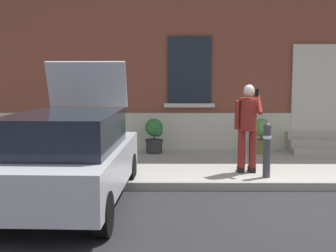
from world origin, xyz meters
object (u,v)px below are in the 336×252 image
at_px(bollard_far_left, 52,148).
at_px(person_on_phone, 248,123).
at_px(planter_charcoal, 154,135).
at_px(planter_olive, 262,135).
at_px(hatchback_car_silver, 69,156).
at_px(planter_terracotta, 50,134).
at_px(bollard_near_person, 267,148).

xyz_separation_m(bollard_far_left, person_on_phone, (3.75, 0.40, 0.44)).
distance_m(planter_charcoal, planter_olive, 2.65).
xyz_separation_m(person_on_phone, planter_olive, (0.73, 2.26, -0.55)).
bearing_deg(person_on_phone, hatchback_car_silver, -145.98).
height_order(planter_terracotta, planter_olive, same).
bearing_deg(person_on_phone, planter_charcoal, 134.66).
bearing_deg(bollard_far_left, planter_charcoal, 55.42).
xyz_separation_m(bollard_far_left, planter_olive, (4.48, 2.65, -0.11)).
relative_size(person_on_phone, planter_olive, 2.03).
bearing_deg(planter_charcoal, planter_terracotta, 175.74).
bearing_deg(planter_terracotta, bollard_far_left, -74.00).
relative_size(bollard_near_person, planter_terracotta, 1.22).
relative_size(hatchback_car_silver, planter_charcoal, 4.79).
bearing_deg(bollard_near_person, planter_terracotta, 149.65).
bearing_deg(planter_olive, planter_terracotta, 177.85).
bearing_deg(bollard_near_person, planter_olive, 80.91).
relative_size(bollard_far_left, planter_olive, 1.22).
bearing_deg(bollard_far_left, bollard_near_person, 0.00).
distance_m(hatchback_car_silver, planter_olive, 5.59).
distance_m(person_on_phone, planter_terracotta, 5.22).
height_order(planter_terracotta, planter_charcoal, same).
bearing_deg(bollard_near_person, planter_charcoal, 129.94).
height_order(bollard_far_left, person_on_phone, person_on_phone).
bearing_deg(hatchback_car_silver, planter_terracotta, 108.72).
relative_size(person_on_phone, planter_charcoal, 2.03).
xyz_separation_m(hatchback_car_silver, bollard_far_left, (-0.62, 1.39, -0.09)).
relative_size(bollard_near_person, bollard_far_left, 1.00).
height_order(hatchback_car_silver, bollard_far_left, hatchback_car_silver).
xyz_separation_m(person_on_phone, planter_terracotta, (-4.57, 2.46, -0.55)).
height_order(person_on_phone, planter_terracotta, person_on_phone).
bearing_deg(bollard_near_person, person_on_phone, 127.36).
distance_m(hatchback_car_silver, planter_charcoal, 4.23).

